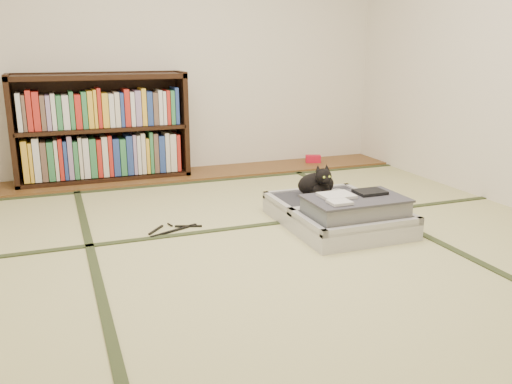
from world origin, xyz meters
name	(u,v)px	position (x,y,z in m)	size (l,w,h in m)	color
floor	(269,247)	(0.00, 0.00, 0.00)	(4.50, 4.50, 0.00)	#CDCC88
wood_strip	(188,174)	(0.00, 2.00, 0.01)	(4.00, 0.50, 0.02)	brown
red_item	(313,159)	(1.31, 2.03, 0.06)	(0.15, 0.09, 0.07)	red
tatami_borders	(242,222)	(0.00, 0.49, 0.00)	(4.00, 4.50, 0.01)	#2D381E
bookcase	(102,130)	(-0.73, 2.07, 0.45)	(1.48, 0.34, 0.95)	black
suitcase	(340,213)	(0.58, 0.19, 0.10)	(0.70, 0.93, 0.27)	#B2B3B8
cat	(318,184)	(0.56, 0.48, 0.23)	(0.31, 0.31, 0.25)	black
cable_coil	(337,192)	(0.74, 0.52, 0.14)	(0.10, 0.10, 0.02)	white
hanger	(173,229)	(-0.47, 0.51, 0.01)	(0.36, 0.24, 0.01)	black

